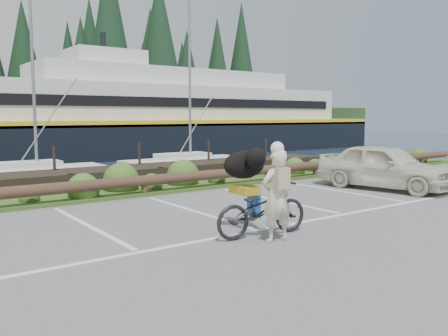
{
  "coord_description": "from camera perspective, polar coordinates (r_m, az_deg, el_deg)",
  "views": [
    {
      "loc": [
        -6.01,
        -7.49,
        2.29
      ],
      "look_at": [
        0.3,
        1.16,
        1.1
      ],
      "focal_mm": 38.0,
      "sensor_mm": 36.0,
      "label": 1
    }
  ],
  "objects": [
    {
      "name": "ground",
      "position": [
        9.87,
        2.59,
        -7.08
      ],
      "size": [
        72.0,
        72.0,
        0.0
      ],
      "primitive_type": "plane",
      "color": "#5D5C5F"
    },
    {
      "name": "vegetation_strip",
      "position": [
        14.31,
        -10.8,
        -2.78
      ],
      "size": [
        34.0,
        1.6,
        0.1
      ],
      "primitive_type": "cube",
      "color": "#3D5B21",
      "rests_on": "ground"
    },
    {
      "name": "log_rail",
      "position": [
        13.7,
        -9.54,
        -3.38
      ],
      "size": [
        32.0,
        0.3,
        0.6
      ],
      "primitive_type": null,
      "color": "#443021",
      "rests_on": "ground"
    },
    {
      "name": "bicycle",
      "position": [
        9.05,
        4.6,
        -4.96
      ],
      "size": [
        2.04,
        0.9,
        1.04
      ],
      "primitive_type": "imported",
      "rotation": [
        0.0,
        0.0,
        1.46
      ],
      "color": "black",
      "rests_on": "ground"
    },
    {
      "name": "cyclist",
      "position": [
        8.62,
        6.36,
        -3.36
      ],
      "size": [
        0.66,
        0.47,
        1.69
      ],
      "primitive_type": "imported",
      "rotation": [
        0.0,
        0.0,
        3.03
      ],
      "color": "beige",
      "rests_on": "ground"
    },
    {
      "name": "dog",
      "position": [
        9.46,
        2.48,
        0.43
      ],
      "size": [
        0.58,
        1.02,
        0.56
      ],
      "primitive_type": "ellipsoid",
      "rotation": [
        0.0,
        0.0,
        1.46
      ],
      "color": "black",
      "rests_on": "bicycle"
    },
    {
      "name": "parked_car",
      "position": [
        15.59,
        18.76,
        0.17
      ],
      "size": [
        2.4,
        4.39,
        1.42
      ],
      "primitive_type": "imported",
      "rotation": [
        0.0,
        0.0,
        0.18
      ],
      "color": "beige",
      "rests_on": "ground"
    }
  ]
}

